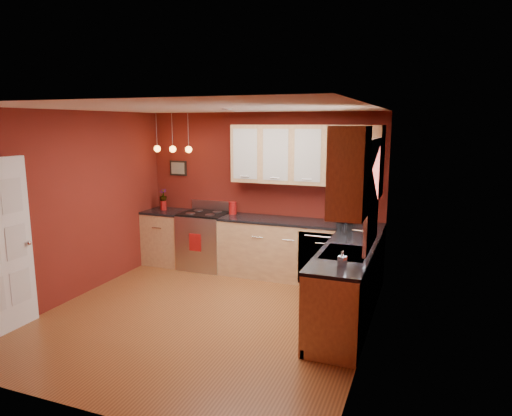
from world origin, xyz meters
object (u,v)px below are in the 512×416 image
at_px(sink, 345,254).
at_px(coffee_maker, 345,215).
at_px(soap_pump, 342,259).
at_px(red_canister, 233,208).
at_px(gas_range, 205,240).

bearing_deg(sink, coffee_maker, 100.27).
bearing_deg(soap_pump, red_canister, 135.54).
xyz_separation_m(red_canister, coffee_maker, (1.86, -0.04, 0.03)).
bearing_deg(sink, red_canister, 142.99).
xyz_separation_m(sink, coffee_maker, (-0.29, 1.59, 0.16)).
bearing_deg(gas_range, soap_pump, -37.38).
bearing_deg(sink, gas_range, 150.22).
relative_size(sink, coffee_maker, 2.43).
distance_m(sink, red_canister, 2.70).
height_order(gas_range, red_canister, red_canister).
bearing_deg(red_canister, soap_pump, -44.46).
relative_size(gas_range, red_canister, 5.38).
bearing_deg(red_canister, gas_range, -165.49).
height_order(red_canister, soap_pump, red_canister).
relative_size(coffee_maker, soap_pump, 1.71).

